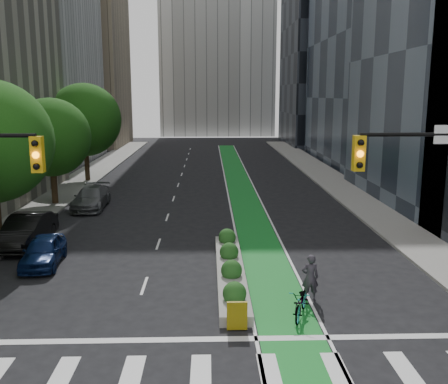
{
  "coord_description": "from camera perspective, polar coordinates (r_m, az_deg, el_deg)",
  "views": [
    {
      "loc": [
        0.27,
        -14.04,
        7.95
      ],
      "look_at": [
        1.04,
        11.26,
        3.0
      ],
      "focal_mm": 40.0,
      "sensor_mm": 36.0,
      "label": 1
    }
  ],
  "objects": [
    {
      "name": "parked_car_left_mid",
      "position": [
        28.63,
        -21.64,
        -4.11
      ],
      "size": [
        1.93,
        5.17,
        1.69
      ],
      "primitive_type": "imported",
      "rotation": [
        0.0,
        0.0,
        -0.03
      ],
      "color": "black",
      "rests_on": "ground"
    },
    {
      "name": "parked_car_left_near",
      "position": [
        25.23,
        -19.93,
        -6.34
      ],
      "size": [
        1.96,
        4.18,
        1.38
      ],
      "primitive_type": "imported",
      "rotation": [
        0.0,
        0.0,
        0.08
      ],
      "color": "#0B1A43",
      "rests_on": "ground"
    },
    {
      "name": "sidewalk_left",
      "position": [
        41.62,
        -18.57,
        -0.42
      ],
      "size": [
        3.6,
        90.0,
        0.15
      ],
      "primitive_type": "cube",
      "color": "gray",
      "rests_on": "ground"
    },
    {
      "name": "building_dark_end",
      "position": [
        84.59,
        12.16,
        14.93
      ],
      "size": [
        14.0,
        18.0,
        28.0
      ],
      "primitive_type": "cube",
      "color": "black",
      "rests_on": "ground"
    },
    {
      "name": "median_planter",
      "position": [
        22.42,
        0.74,
        -8.69
      ],
      "size": [
        1.2,
        10.26,
        1.1
      ],
      "color": "gray",
      "rests_on": "ground"
    },
    {
      "name": "bicycle",
      "position": [
        18.76,
        8.83,
        -12.32
      ],
      "size": [
        1.37,
        2.2,
        1.09
      ],
      "primitive_type": "imported",
      "rotation": [
        0.0,
        0.0,
        -0.34
      ],
      "color": "gray",
      "rests_on": "ground"
    },
    {
      "name": "tree_far",
      "position": [
        47.45,
        -15.64,
        7.94
      ],
      "size": [
        6.6,
        6.6,
        9.0
      ],
      "color": "black",
      "rests_on": "ground"
    },
    {
      "name": "tree_midfar",
      "position": [
        37.88,
        -19.15,
        5.91
      ],
      "size": [
        5.6,
        5.6,
        7.76
      ],
      "color": "black",
      "rests_on": "ground"
    },
    {
      "name": "cyclist",
      "position": [
        20.04,
        9.81,
        -9.6
      ],
      "size": [
        0.7,
        0.48,
        1.87
      ],
      "primitive_type": "imported",
      "rotation": [
        0.0,
        0.0,
        3.19
      ],
      "color": "#342F39",
      "rests_on": "ground"
    },
    {
      "name": "bike_lane_paint",
      "position": [
        44.83,
        1.77,
        0.86
      ],
      "size": [
        2.2,
        70.0,
        0.01
      ],
      "primitive_type": "cube",
      "color": "#178029",
      "rests_on": "ground"
    },
    {
      "name": "building_tan_far",
      "position": [
        82.72,
        -16.44,
        14.13
      ],
      "size": [
        14.0,
        16.0,
        26.0
      ],
      "primitive_type": "cube",
      "color": "tan",
      "rests_on": "ground"
    },
    {
      "name": "parked_car_left_far",
      "position": [
        36.6,
        -14.95,
        -0.65
      ],
      "size": [
        2.24,
        5.26,
        1.51
      ],
      "primitive_type": "imported",
      "rotation": [
        0.0,
        0.0,
        0.02
      ],
      "color": "#545558",
      "rests_on": "ground"
    },
    {
      "name": "ground",
      "position": [
        16.14,
        -2.62,
        -18.47
      ],
      "size": [
        160.0,
        160.0,
        0.0
      ],
      "primitive_type": "plane",
      "color": "black",
      "rests_on": "ground"
    },
    {
      "name": "sidewalk_right",
      "position": [
        41.46,
        14.43,
        -0.23
      ],
      "size": [
        3.6,
        90.0,
        0.15
      ],
      "primitive_type": "cube",
      "color": "gray",
      "rests_on": "ground"
    }
  ]
}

